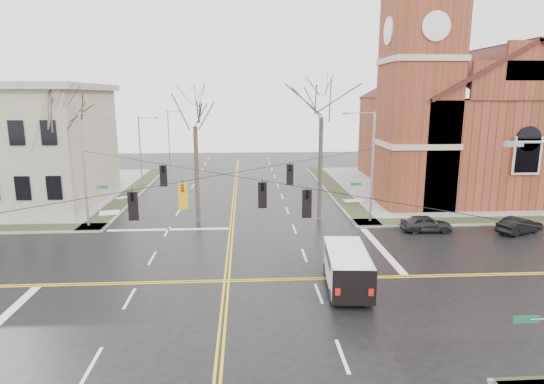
{
  "coord_description": "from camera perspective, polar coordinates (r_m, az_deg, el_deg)",
  "views": [
    {
      "loc": [
        1.13,
        -24.5,
        10.41
      ],
      "look_at": [
        2.97,
        6.0,
        3.9
      ],
      "focal_mm": 30.0,
      "sensor_mm": 36.0,
      "label": 1
    }
  ],
  "objects": [
    {
      "name": "road_markings",
      "position": [
        26.64,
        -5.71,
        -11.02
      ],
      "size": [
        100.0,
        100.0,
        0.01
      ],
      "color": "gold",
      "rests_on": "ground"
    },
    {
      "name": "tree_nw_near",
      "position": [
        37.99,
        -9.65,
        8.86
      ],
      "size": [
        4.0,
        4.0,
        11.64
      ],
      "color": "#31281F",
      "rests_on": "ground"
    },
    {
      "name": "tree_nw_far",
      "position": [
        40.66,
        -24.43,
        8.21
      ],
      "size": [
        4.0,
        4.0,
        11.68
      ],
      "color": "#31281F",
      "rests_on": "ground"
    },
    {
      "name": "cargo_van",
      "position": [
        25.66,
        9.33,
        -9.04
      ],
      "size": [
        2.68,
        5.77,
        2.12
      ],
      "rotation": [
        0.0,
        0.0,
        -0.09
      ],
      "color": "white",
      "rests_on": "ground"
    },
    {
      "name": "signal_pole_nw",
      "position": [
        38.48,
        -22.32,
        2.96
      ],
      "size": [
        2.75,
        0.22,
        9.0
      ],
      "color": "gray",
      "rests_on": "ground"
    },
    {
      "name": "church",
      "position": [
        54.7,
        22.45,
        9.06
      ],
      "size": [
        24.28,
        27.48,
        27.5
      ],
      "color": "brown",
      "rests_on": "ground"
    },
    {
      "name": "streetlight_north_a",
      "position": [
        54.14,
        -16.07,
        5.25
      ],
      "size": [
        2.3,
        0.2,
        8.0
      ],
      "color": "gray",
      "rests_on": "ground"
    },
    {
      "name": "streetlight_north_b",
      "position": [
        73.69,
        -12.74,
        7.1
      ],
      "size": [
        2.3,
        0.2,
        8.0
      ],
      "color": "gray",
      "rests_on": "ground"
    },
    {
      "name": "tree_ne",
      "position": [
        38.15,
        6.23,
        10.18
      ],
      "size": [
        4.0,
        4.0,
        12.77
      ],
      "color": "#31281F",
      "rests_on": "ground"
    },
    {
      "name": "ground",
      "position": [
        26.65,
        -5.71,
        -11.03
      ],
      "size": [
        120.0,
        120.0,
        0.0
      ],
      "primitive_type": "plane",
      "color": "black",
      "rests_on": "ground"
    },
    {
      "name": "parked_car_b",
      "position": [
        39.83,
        28.61,
        -3.68
      ],
      "size": [
        4.09,
        2.81,
        1.28
      ],
      "primitive_type": "imported",
      "rotation": [
        0.0,
        0.0,
        1.99
      ],
      "color": "black",
      "rests_on": "ground"
    },
    {
      "name": "traffic_signals",
      "position": [
        24.37,
        -6.04,
        0.22
      ],
      "size": [
        8.21,
        8.26,
        1.3
      ],
      "color": "black",
      "rests_on": "ground"
    },
    {
      "name": "span_wires",
      "position": [
        24.89,
        -6.01,
        2.22
      ],
      "size": [
        23.02,
        23.02,
        0.03
      ],
      "color": "black",
      "rests_on": "ground"
    },
    {
      "name": "signal_pole_ne",
      "position": [
        37.81,
        12.24,
        3.45
      ],
      "size": [
        2.75,
        0.22,
        9.0
      ],
      "color": "gray",
      "rests_on": "ground"
    },
    {
      "name": "civic_building_a",
      "position": [
        50.39,
        -30.87,
        4.74
      ],
      "size": [
        18.0,
        14.0,
        11.0
      ],
      "primitive_type": "cube",
      "color": "gray",
      "rests_on": "ground"
    },
    {
      "name": "parked_car_a",
      "position": [
        37.37,
        18.76,
        -3.77
      ],
      "size": [
        3.91,
        1.71,
        1.31
      ],
      "primitive_type": "imported",
      "rotation": [
        0.0,
        0.0,
        1.53
      ],
      "color": "black",
      "rests_on": "ground"
    },
    {
      "name": "sidewalks",
      "position": [
        26.62,
        -5.72,
        -10.88
      ],
      "size": [
        80.0,
        80.0,
        0.17
      ],
      "color": "gray",
      "rests_on": "ground"
    }
  ]
}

